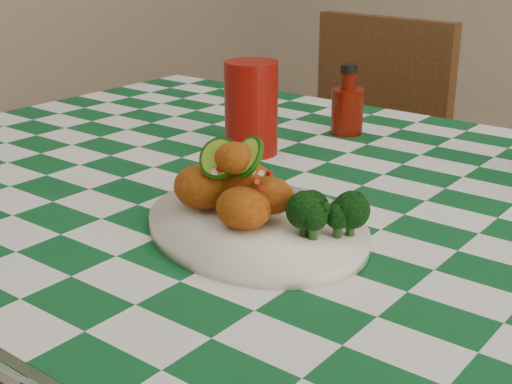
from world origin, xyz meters
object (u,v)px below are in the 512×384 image
Objects in this scene: plate at (256,227)px; red_tumbler at (251,108)px; fried_chicken_pile at (240,180)px; wooden_chair_left at (338,196)px; ketchup_bottle at (348,99)px.

red_tumbler is at bearing 129.37° from plate.
wooden_chair_left is at bearing 114.12° from fried_chicken_pile.
red_tumbler reaches higher than wooden_chair_left.
wooden_chair_left is at bearing 115.44° from plate.
plate is 1.07m from wooden_chair_left.
ketchup_bottle reaches higher than fried_chicken_pile.
wooden_chair_left is (-0.22, 0.66, -0.40)m from red_tumbler.
wooden_chair_left reaches higher than plate.
plate is 0.35m from red_tumbler.
plate is 0.35× the size of wooden_chair_left.
fried_chicken_pile is 0.49m from ketchup_bottle.
red_tumbler reaches higher than ketchup_bottle.
red_tumbler is at bearing -66.82° from wooden_chair_left.
plate is 0.50m from ketchup_bottle.
plate is at bearing 0.00° from fried_chicken_pile.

